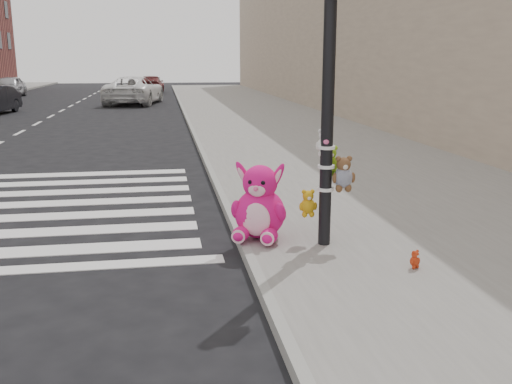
{
  "coord_description": "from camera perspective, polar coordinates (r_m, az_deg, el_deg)",
  "views": [
    {
      "loc": [
        0.53,
        -5.22,
        2.54
      ],
      "look_at": [
        1.77,
        2.37,
        0.75
      ],
      "focal_mm": 40.0,
      "sensor_mm": 36.0,
      "label": 1
    }
  ],
  "objects": [
    {
      "name": "sidewalk_near",
      "position": [
        16.05,
        7.01,
        4.18
      ],
      "size": [
        7.0,
        80.0,
        0.14
      ],
      "primitive_type": "cube",
      "color": "slate",
      "rests_on": "ground"
    },
    {
      "name": "ground",
      "position": [
        5.83,
        -13.93,
        -13.15
      ],
      "size": [
        120.0,
        120.0,
        0.0
      ],
      "primitive_type": "plane",
      "color": "black",
      "rests_on": "ground"
    },
    {
      "name": "pink_bunny",
      "position": [
        7.75,
        0.35,
        -1.53
      ],
      "size": [
        0.9,
        0.97,
        1.08
      ],
      "rotation": [
        0.0,
        0.0,
        -0.39
      ],
      "color": "#E41378",
      "rests_on": "sidewalk_near"
    },
    {
      "name": "red_teddy",
      "position": [
        7.0,
        15.61,
        -6.5
      ],
      "size": [
        0.18,
        0.16,
        0.22
      ],
      "primitive_type": null,
      "rotation": [
        0.0,
        0.0,
        0.45
      ],
      "color": "red",
      "rests_on": "sidewalk_near"
    },
    {
      "name": "car_maroon_near",
      "position": [
        45.23,
        -10.44,
        10.53
      ],
      "size": [
        2.01,
        4.55,
        1.3
      ],
      "primitive_type": "imported",
      "rotation": [
        0.0,
        0.0,
        3.1
      ],
      "color": "#591919",
      "rests_on": "ground"
    },
    {
      "name": "curb_edge",
      "position": [
        15.45,
        -5.4,
        3.87
      ],
      "size": [
        0.12,
        80.0,
        0.15
      ],
      "primitive_type": "cube",
      "color": "gray",
      "rests_on": "ground"
    },
    {
      "name": "car_white_near",
      "position": [
        34.17,
        -12.08,
        9.92
      ],
      "size": [
        3.55,
        6.06,
        1.58
      ],
      "primitive_type": "imported",
      "rotation": [
        0.0,
        0.0,
        2.97
      ],
      "color": "white",
      "rests_on": "ground"
    },
    {
      "name": "car_silver_deep",
      "position": [
        43.16,
        -23.48,
        9.66
      ],
      "size": [
        1.75,
        4.25,
        1.44
      ],
      "primitive_type": "imported",
      "rotation": [
        0.0,
        0.0,
        0.01
      ],
      "color": "#AEAEB3",
      "rests_on": "ground"
    },
    {
      "name": "bld_near",
      "position": [
        27.23,
        12.87,
        18.0
      ],
      "size": [
        5.0,
        60.0,
        10.0
      ],
      "primitive_type": "cube",
      "color": "tan",
      "rests_on": "ground"
    },
    {
      "name": "signal_pole",
      "position": [
        7.38,
        7.33,
        6.79
      ],
      "size": [
        0.71,
        0.5,
        4.0
      ],
      "color": "black",
      "rests_on": "sidewalk_near"
    }
  ]
}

